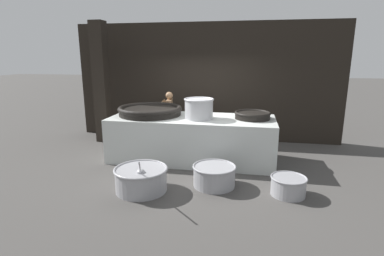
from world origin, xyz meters
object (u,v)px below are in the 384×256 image
(giant_wok_far, at_px, (252,115))
(giant_wok_near, at_px, (150,110))
(prep_bowl_extra, at_px, (288,185))
(prep_bowl_vegetables, at_px, (141,178))
(stock_pot, at_px, (199,108))
(cook, at_px, (169,116))
(prep_bowl_meat, at_px, (214,175))

(giant_wok_far, bearing_deg, giant_wok_near, -180.00)
(giant_wok_far, bearing_deg, prep_bowl_extra, -68.38)
(giant_wok_far, distance_m, prep_bowl_vegetables, 2.93)
(giant_wok_near, distance_m, stock_pot, 1.27)
(cook, height_order, prep_bowl_vegetables, cook)
(prep_bowl_vegetables, height_order, prep_bowl_extra, prep_bowl_vegetables)
(stock_pot, distance_m, cook, 1.81)
(prep_bowl_meat, distance_m, prep_bowl_extra, 1.35)
(prep_bowl_vegetables, bearing_deg, giant_wok_near, 103.24)
(stock_pot, height_order, prep_bowl_vegetables, stock_pot)
(prep_bowl_meat, bearing_deg, giant_wok_far, 66.01)
(giant_wok_near, height_order, cook, cook)
(giant_wok_far, height_order, cook, cook)
(giant_wok_near, distance_m, cook, 1.21)
(stock_pot, bearing_deg, cook, 127.99)
(giant_wok_far, bearing_deg, cook, 153.20)
(giant_wok_near, distance_m, prep_bowl_vegetables, 2.23)
(giant_wok_far, distance_m, cook, 2.57)
(prep_bowl_vegetables, bearing_deg, prep_bowl_extra, 6.86)
(giant_wok_near, height_order, prep_bowl_meat, giant_wok_near)
(giant_wok_far, relative_size, stock_pot, 1.20)
(prep_bowl_meat, bearing_deg, prep_bowl_extra, -6.07)
(cook, relative_size, prep_bowl_meat, 1.75)
(prep_bowl_vegetables, bearing_deg, stock_pot, 66.40)
(giant_wok_far, distance_m, prep_bowl_extra, 2.02)
(giant_wok_far, relative_size, cook, 0.56)
(stock_pot, height_order, cook, stock_pot)
(prep_bowl_vegetables, bearing_deg, prep_bowl_meat, 19.59)
(giant_wok_near, relative_size, cook, 1.06)
(giant_wok_far, bearing_deg, stock_pot, -169.41)
(giant_wok_far, height_order, prep_bowl_meat, giant_wok_far)
(giant_wok_near, xyz_separation_m, cook, (0.16, 1.15, -0.35))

